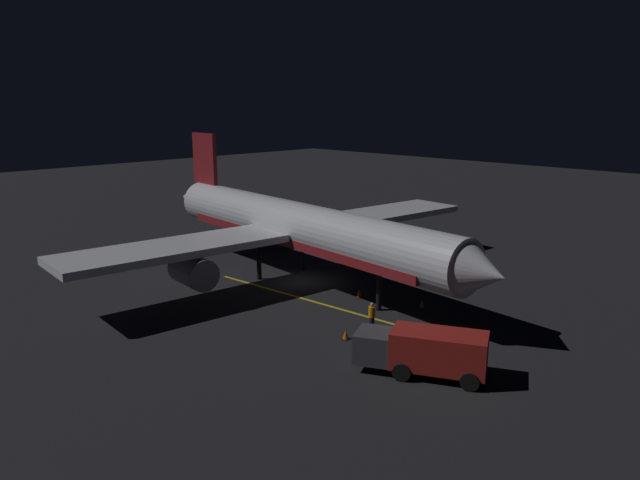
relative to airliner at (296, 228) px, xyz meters
The scene contains 9 objects.
ground_plane 4.15m from the airliner, 84.23° to the left, with size 180.00×180.00×0.20m, color black.
apron_guide_stripe 6.64m from the airliner, 60.22° to the left, with size 0.24×18.30×0.01m, color gold.
airliner is the anchor object (origin of this frame).
baggage_truck 17.84m from the airliner, 67.96° to the left, with size 4.65×6.61×2.29m.
catering_truck 9.47m from the airliner, 168.70° to the right, with size 3.67×6.28×2.59m.
ground_crew_worker 11.85m from the airliner, 69.71° to the left, with size 0.40×0.40×1.74m.
traffic_cone_near_left 12.63m from the airliner, 60.39° to the left, with size 0.50×0.50×0.55m.
traffic_cone_near_right 7.16m from the airliner, 92.02° to the left, with size 0.50×0.50×0.55m.
traffic_cone_under_wing 11.18m from the airliner, 98.06° to the left, with size 0.50×0.50×0.55m.
Camera 1 is at (29.76, 31.52, 13.18)m, focal length 34.12 mm.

